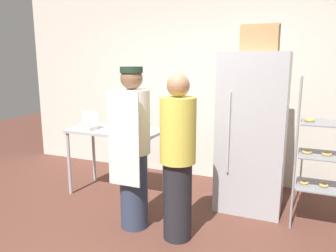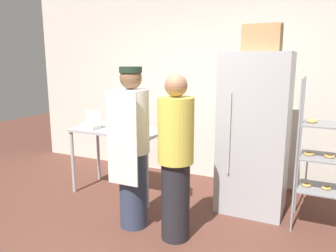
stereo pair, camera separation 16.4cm
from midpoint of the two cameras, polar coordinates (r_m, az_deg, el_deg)
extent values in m
cube|color=silver|center=(4.95, 5.77, 8.19)|extent=(6.40, 0.12, 3.01)
cube|color=#ADAFB5|center=(3.99, 13.31, -1.13)|extent=(0.76, 0.64, 1.87)
cube|color=#93959B|center=(3.68, 12.52, -1.82)|extent=(0.70, 0.02, 1.53)
cylinder|color=silver|center=(3.69, 9.27, -1.22)|extent=(0.02, 0.02, 0.92)
cylinder|color=#93969B|center=(3.60, 20.09, -5.06)|extent=(0.02, 0.02, 1.60)
cylinder|color=#93969B|center=(4.06, 20.43, -3.25)|extent=(0.02, 0.02, 1.60)
cube|color=gray|center=(3.94, 24.37, -9.64)|extent=(0.56, 0.44, 0.01)
torus|color=#DBA351|center=(3.93, 21.51, -9.14)|extent=(0.10, 0.10, 0.03)
torus|color=#DBA351|center=(3.93, 24.40, -9.35)|extent=(0.10, 0.10, 0.03)
cube|color=gray|center=(3.84, 24.80, -4.73)|extent=(0.56, 0.44, 0.01)
torus|color=#DBA351|center=(3.83, 21.89, -4.22)|extent=(0.10, 0.10, 0.03)
torus|color=#DBA351|center=(3.83, 24.82, -4.44)|extent=(0.10, 0.10, 0.03)
cube|color=gray|center=(3.76, 25.24, 0.42)|extent=(0.56, 0.44, 0.01)
torus|color=#DBA351|center=(3.75, 22.29, 0.98)|extent=(0.11, 0.11, 0.03)
cube|color=#ADAFB5|center=(4.38, -10.11, -0.79)|extent=(1.22, 0.64, 0.04)
cylinder|color=#ADAFB5|center=(4.60, -17.83, -6.26)|extent=(0.04, 0.04, 0.85)
cylinder|color=#ADAFB5|center=(3.99, -5.08, -8.49)|extent=(0.04, 0.04, 0.85)
cylinder|color=#ADAFB5|center=(5.02, -13.72, -4.57)|extent=(0.04, 0.04, 0.85)
cylinder|color=#ADAFB5|center=(4.46, -1.74, -6.27)|extent=(0.04, 0.04, 0.85)
cube|color=silver|center=(4.43, -15.11, -0.30)|extent=(0.25, 0.19, 0.05)
cube|color=silver|center=(4.48, -14.43, 1.41)|extent=(0.25, 0.01, 0.19)
torus|color=beige|center=(4.42, -16.14, 0.11)|extent=(0.07, 0.07, 0.02)
torus|color=beige|center=(4.38, -15.50, 0.05)|extent=(0.07, 0.07, 0.02)
torus|color=beige|center=(4.35, -14.85, -0.02)|extent=(0.07, 0.07, 0.02)
torus|color=beige|center=(4.46, -15.77, 0.22)|extent=(0.07, 0.07, 0.02)
torus|color=beige|center=(4.42, -15.13, 0.16)|extent=(0.07, 0.07, 0.02)
torus|color=beige|center=(4.38, -14.48, 0.09)|extent=(0.07, 0.07, 0.02)
torus|color=beige|center=(4.49, -15.40, 0.32)|extent=(0.07, 0.07, 0.02)
torus|color=beige|center=(4.46, -14.77, 0.26)|extent=(0.07, 0.07, 0.02)
cylinder|color=#99999E|center=(4.36, -8.85, 0.00)|extent=(0.13, 0.13, 0.08)
cylinder|color=#B2BCC1|center=(4.34, -8.90, 1.46)|extent=(0.10, 0.10, 0.14)
cylinder|color=black|center=(4.32, -8.93, 2.51)|extent=(0.11, 0.11, 0.02)
cube|color=#A87F51|center=(3.84, 14.53, 14.45)|extent=(0.40, 0.27, 0.27)
cube|color=#977249|center=(3.85, 14.65, 16.64)|extent=(0.41, 0.14, 0.02)
cylinder|color=#333D56|center=(3.59, -7.28, -11.00)|extent=(0.29, 0.29, 0.83)
cylinder|color=silver|center=(3.38, -7.59, 0.74)|extent=(0.36, 0.36, 0.66)
sphere|color=brown|center=(3.33, -7.79, 8.23)|extent=(0.22, 0.22, 0.22)
cube|color=white|center=(3.25, -9.22, -2.35)|extent=(0.35, 0.02, 0.95)
cylinder|color=#1E3323|center=(3.32, -7.83, 9.69)|extent=(0.23, 0.23, 0.06)
cylinder|color=#232328|center=(3.35, 0.23, -12.86)|extent=(0.28, 0.28, 0.80)
cylinder|color=#DBCC4C|center=(3.12, 0.24, -0.75)|extent=(0.35, 0.35, 0.64)
sphere|color=#9E7051|center=(3.06, 0.25, 7.07)|extent=(0.22, 0.22, 0.22)
camera|label=1|loc=(0.08, -91.32, -0.27)|focal=35.00mm
camera|label=2|loc=(0.08, 88.68, 0.27)|focal=35.00mm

